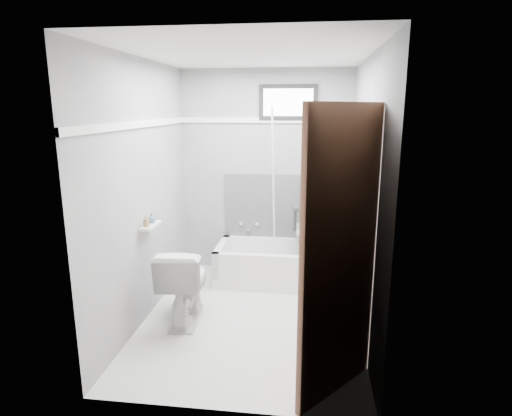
% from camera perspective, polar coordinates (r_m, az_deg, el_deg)
% --- Properties ---
extents(floor, '(2.60, 2.60, 0.00)m').
position_cam_1_polar(floor, '(4.23, -0.61, -14.42)').
color(floor, silver).
rests_on(floor, ground).
extents(ceiling, '(2.60, 2.60, 0.00)m').
position_cam_1_polar(ceiling, '(3.77, -0.70, 19.90)').
color(ceiling, silver).
rests_on(ceiling, floor).
extents(wall_back, '(2.00, 0.02, 2.40)m').
position_cam_1_polar(wall_back, '(5.09, 1.34, 4.63)').
color(wall_back, slate).
rests_on(wall_back, floor).
extents(wall_front, '(2.00, 0.02, 2.40)m').
position_cam_1_polar(wall_front, '(2.58, -4.58, -4.05)').
color(wall_front, slate).
rests_on(wall_front, floor).
extents(wall_left, '(0.02, 2.60, 2.40)m').
position_cam_1_polar(wall_left, '(4.08, -14.73, 2.02)').
color(wall_left, slate).
rests_on(wall_left, floor).
extents(wall_right, '(0.02, 2.60, 2.40)m').
position_cam_1_polar(wall_right, '(3.82, 14.39, 1.29)').
color(wall_right, slate).
rests_on(wall_right, floor).
extents(bathtub, '(1.50, 0.70, 0.42)m').
position_cam_1_polar(bathtub, '(4.97, 3.50, -7.44)').
color(bathtub, white).
rests_on(bathtub, floor).
extents(office_chair, '(0.72, 0.72, 1.13)m').
position_cam_1_polar(office_chair, '(4.84, 8.60, -2.20)').
color(office_chair, slate).
rests_on(office_chair, bathtub).
extents(toilet, '(0.47, 0.77, 0.72)m').
position_cam_1_polar(toilet, '(4.11, -9.52, -9.86)').
color(toilet, silver).
rests_on(toilet, floor).
extents(door, '(0.78, 0.78, 2.00)m').
position_cam_1_polar(door, '(2.66, 17.04, -8.67)').
color(door, brown).
rests_on(door, floor).
extents(window, '(0.66, 0.04, 0.40)m').
position_cam_1_polar(window, '(5.00, 4.31, 13.87)').
color(window, black).
rests_on(window, wall_back).
extents(backerboard, '(1.50, 0.02, 0.78)m').
position_cam_1_polar(backerboard, '(5.14, 4.07, 0.14)').
color(backerboard, '#4C4C4F').
rests_on(backerboard, wall_back).
extents(trim_back, '(2.00, 0.02, 0.06)m').
position_cam_1_polar(trim_back, '(5.02, 1.36, 11.62)').
color(trim_back, white).
rests_on(trim_back, wall_back).
extents(trim_left, '(0.02, 2.60, 0.06)m').
position_cam_1_polar(trim_left, '(4.00, -15.08, 10.75)').
color(trim_left, white).
rests_on(trim_left, wall_left).
extents(pole, '(0.02, 0.59, 1.87)m').
position_cam_1_polar(pole, '(4.87, 2.35, 2.44)').
color(pole, white).
rests_on(pole, bathtub).
extents(shelf, '(0.10, 0.32, 0.02)m').
position_cam_1_polar(shelf, '(4.07, -13.84, -2.29)').
color(shelf, silver).
rests_on(shelf, wall_left).
extents(soap_bottle_a, '(0.05, 0.05, 0.09)m').
position_cam_1_polar(soap_bottle_a, '(3.99, -14.43, -1.68)').
color(soap_bottle_a, olive).
rests_on(soap_bottle_a, shelf).
extents(soap_bottle_b, '(0.09, 0.09, 0.09)m').
position_cam_1_polar(soap_bottle_b, '(4.11, -13.72, -1.27)').
color(soap_bottle_b, '#45677F').
rests_on(soap_bottle_b, shelf).
extents(faucet, '(0.26, 0.10, 0.16)m').
position_cam_1_polar(faucet, '(5.23, -0.92, -2.44)').
color(faucet, silver).
rests_on(faucet, wall_back).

